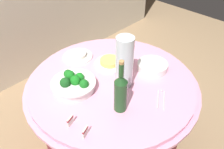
# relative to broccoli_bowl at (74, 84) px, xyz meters

# --- Properties ---
(ground_plane) EXTENTS (6.00, 6.00, 0.00)m
(ground_plane) POSITION_rel_broccoli_bowl_xyz_m (0.23, -0.12, -0.78)
(ground_plane) COLOR #9E7F5B
(buffet_table) EXTENTS (1.16, 1.16, 0.74)m
(buffet_table) POSITION_rel_broccoli_bowl_xyz_m (0.23, -0.12, -0.41)
(buffet_table) COLOR maroon
(buffet_table) RESTS_ON ground_plane
(broccoli_bowl) EXTENTS (0.28, 0.28, 0.11)m
(broccoli_bowl) POSITION_rel_broccoli_bowl_xyz_m (0.00, 0.00, 0.00)
(broccoli_bowl) COLOR white
(broccoli_bowl) RESTS_ON buffet_table
(plate_stack) EXTENTS (0.21, 0.21, 0.05)m
(plate_stack) POSITION_rel_broccoli_bowl_xyz_m (0.51, -0.23, -0.02)
(plate_stack) COLOR white
(plate_stack) RESTS_ON buffet_table
(wine_bottle) EXTENTS (0.07, 0.07, 0.34)m
(wine_bottle) POSITION_rel_broccoli_bowl_xyz_m (0.08, -0.32, 0.09)
(wine_bottle) COLOR #1F4821
(wine_bottle) RESTS_ON buffet_table
(decorative_fruit_vase) EXTENTS (0.11, 0.11, 0.34)m
(decorative_fruit_vase) POSITION_rel_broccoli_bowl_xyz_m (0.26, -0.19, 0.12)
(decorative_fruit_vase) COLOR silver
(decorative_fruit_vase) RESTS_ON buffet_table
(serving_tongs) EXTENTS (0.16, 0.12, 0.01)m
(serving_tongs) POSITION_rel_broccoli_bowl_xyz_m (0.30, -0.45, -0.04)
(serving_tongs) COLOR silver
(serving_tongs) RESTS_ON buffet_table
(food_plate_rice) EXTENTS (0.22, 0.22, 0.04)m
(food_plate_rice) POSITION_rel_broccoli_bowl_xyz_m (0.25, 0.26, -0.03)
(food_plate_rice) COLOR white
(food_plate_rice) RESTS_ON buffet_table
(food_plate_noodles) EXTENTS (0.22, 0.22, 0.04)m
(food_plate_noodles) POSITION_rel_broccoli_bowl_xyz_m (0.35, 0.02, -0.03)
(food_plate_noodles) COLOR white
(food_plate_noodles) RESTS_ON buffet_table
(label_placard_front) EXTENTS (0.05, 0.03, 0.05)m
(label_placard_front) POSITION_rel_broccoli_bowl_xyz_m (-0.19, -0.32, -0.01)
(label_placard_front) COLOR white
(label_placard_front) RESTS_ON buffet_table
(label_placard_mid) EXTENTS (0.05, 0.02, 0.05)m
(label_placard_mid) POSITION_rel_broccoli_bowl_xyz_m (-0.20, -0.21, -0.01)
(label_placard_mid) COLOR white
(label_placard_mid) RESTS_ON buffet_table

